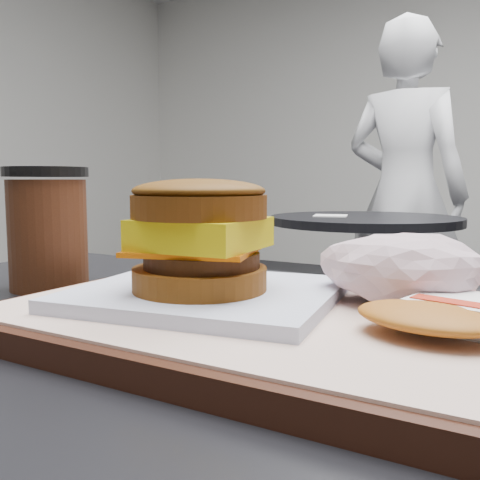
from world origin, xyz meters
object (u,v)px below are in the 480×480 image
Objects in this scene: coffee_cup at (48,229)px; crumpled_wrapper at (402,268)px; patron at (404,195)px; neighbor_table at (364,270)px; breakfast_sandwich at (202,250)px; serving_tray at (267,318)px; hash_brown at (463,317)px.

crumpled_wrapper is at bearing 4.31° from coffee_cup.
coffee_cup is (-0.35, -0.03, 0.02)m from crumpled_wrapper.
neighbor_table is at bearing 101.38° from patron.
breakfast_sandwich is 1.68m from neighbor_table.
serving_tray is 1.77× the size of breakfast_sandwich.
hash_brown is (0.14, -0.01, 0.02)m from serving_tray.
serving_tray is 0.07m from breakfast_sandwich.
coffee_cup is 0.17× the size of neighbor_table.
breakfast_sandwich is 1.68× the size of hash_brown.
serving_tray is at bearing -147.26° from crumpled_wrapper.
coffee_cup reaches higher than hash_brown.
crumpled_wrapper reaches higher than hash_brown.
neighbor_table is (-0.37, 1.61, -0.28)m from breakfast_sandwich.
crumpled_wrapper is (-0.05, 0.06, 0.02)m from hash_brown.
crumpled_wrapper is (0.13, 0.07, -0.01)m from breakfast_sandwich.
serving_tray is 1.67m from neighbor_table.
coffee_cup is at bearing 174.73° from hash_brown.
neighbor_table is (-0.50, 1.54, -0.27)m from crumpled_wrapper.
patron reaches higher than coffee_cup.
patron reaches higher than crumpled_wrapper.
crumpled_wrapper is at bearing 129.00° from hash_brown.
hash_brown is 1.72m from neighbor_table.
crumpled_wrapper is 0.16× the size of neighbor_table.
neighbor_table is (-0.15, 1.57, -0.28)m from coffee_cup.
breakfast_sandwich is 1.79× the size of crumpled_wrapper.
neighbor_table is at bearing 104.65° from serving_tray.
hash_brown is at bearing -51.00° from crumpled_wrapper.
neighbor_table is (-0.42, 1.60, -0.23)m from serving_tray.
crumpled_wrapper is at bearing 28.56° from breakfast_sandwich.
patron is at bearing 100.81° from serving_tray.
hash_brown is at bearing 2.29° from breakfast_sandwich.
hash_brown reaches higher than neighbor_table.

